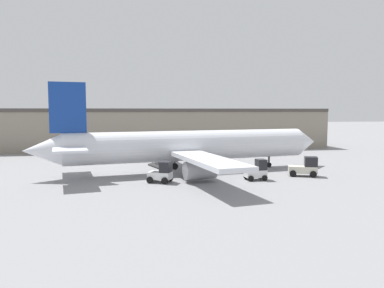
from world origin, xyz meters
name	(u,v)px	position (x,y,z in m)	size (l,w,h in m)	color
ground_plane	(192,172)	(0.00, 0.00, 0.00)	(400.00, 400.00, 0.00)	gray
terminal_building	(132,129)	(-7.41, 32.11, 4.29)	(83.35, 12.91, 8.57)	gray
airplane	(185,146)	(-0.94, -0.16, 3.44)	(40.40, 34.43, 11.52)	silver
ground_crew_worker	(259,167)	(8.26, -3.24, 0.90)	(0.37, 0.37, 1.70)	#1E2338
baggage_tug	(257,171)	(6.58, -7.16, 1.07)	(2.48, 1.85, 2.44)	silver
belt_loader_truck	(162,173)	(-4.69, -6.84, 1.12)	(3.14, 2.87, 2.42)	silver
pushback_tug	(305,167)	(13.36, -5.77, 1.12)	(3.79, 2.91, 2.45)	beige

